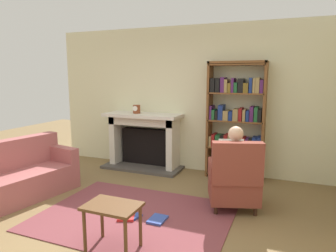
# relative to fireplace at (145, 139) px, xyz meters

# --- Properties ---
(ground) EXTENTS (14.00, 14.00, 0.00)m
(ground) POSITION_rel_fireplace_xyz_m (0.84, -2.30, -0.57)
(ground) COLOR olive
(back_wall) EXTENTS (5.60, 0.10, 2.70)m
(back_wall) POSITION_rel_fireplace_xyz_m (0.84, 0.25, 0.78)
(back_wall) COLOR beige
(back_wall) RESTS_ON ground
(area_rug) EXTENTS (2.40, 1.80, 0.01)m
(area_rug) POSITION_rel_fireplace_xyz_m (0.84, -2.00, -0.57)
(area_rug) COLOR brown
(area_rug) RESTS_ON ground
(fireplace) EXTENTS (1.53, 0.64, 1.08)m
(fireplace) POSITION_rel_fireplace_xyz_m (0.00, 0.00, 0.00)
(fireplace) COLOR #4C4742
(fireplace) RESTS_ON ground
(mantel_clock) EXTENTS (0.14, 0.14, 0.16)m
(mantel_clock) POSITION_rel_fireplace_xyz_m (-0.11, -0.10, 0.59)
(mantel_clock) COLOR brown
(mantel_clock) RESTS_ON fireplace
(bookshelf) EXTENTS (0.98, 0.32, 2.03)m
(bookshelf) POSITION_rel_fireplace_xyz_m (1.74, 0.03, 0.42)
(bookshelf) COLOR brown
(bookshelf) RESTS_ON ground
(armchair_reading) EXTENTS (0.81, 0.79, 0.97)m
(armchair_reading) POSITION_rel_fireplace_xyz_m (1.98, -1.30, -0.15)
(armchair_reading) COLOR #331E14
(armchair_reading) RESTS_ON ground
(seated_reader) EXTENTS (0.48, 0.59, 1.14)m
(seated_reader) POSITION_rel_fireplace_xyz_m (1.94, -1.19, 0.05)
(seated_reader) COLOR silver
(seated_reader) RESTS_ON ground
(sofa_floral) EXTENTS (1.02, 1.80, 0.85)m
(sofa_floral) POSITION_rel_fireplace_xyz_m (-1.05, -2.14, -0.25)
(sofa_floral) COLOR #A55958
(sofa_floral) RESTS_ON ground
(side_table) EXTENTS (0.56, 0.39, 0.49)m
(side_table) POSITION_rel_fireplace_xyz_m (0.99, -2.75, -0.16)
(side_table) COLOR brown
(side_table) RESTS_ON ground
(scattered_books) EXTENTS (0.64, 0.36, 0.03)m
(scattered_books) POSITION_rel_fireplace_xyz_m (0.90, -2.04, -0.54)
(scattered_books) COLOR #334CA5
(scattered_books) RESTS_ON area_rug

